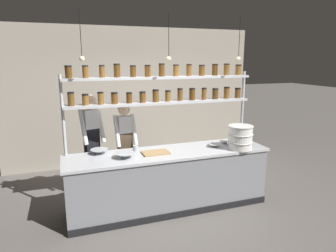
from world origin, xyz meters
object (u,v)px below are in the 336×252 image
Objects in this scene: prep_bowl_center_back at (125,155)px; chef_center at (125,143)px; prep_bowl_near_right at (99,152)px; container_stack at (240,137)px; cutting_board at (156,153)px; prep_bowl_near_left at (215,146)px; prep_bowl_center_front at (225,142)px; chef_left at (92,140)px; serving_cup_front at (136,149)px; spice_shelf_unit at (162,91)px.

chef_center is at bearing 78.64° from prep_bowl_center_back.
chef_center is 0.63m from prep_bowl_near_right.
container_stack reaches higher than cutting_board.
prep_bowl_center_front is at bearing 26.78° from prep_bowl_near_left.
prep_bowl_near_right is (0.06, -0.48, -0.07)m from chef_left.
chef_left is 4.56× the size of container_stack.
prep_bowl_center_front is 1.72× the size of serving_cup_front.
serving_cup_front reaches higher than prep_bowl_near_left.
spice_shelf_unit is at bearing -34.86° from chef_left.
container_stack is at bearing -9.41° from cutting_board.
prep_bowl_center_front is (0.26, 0.13, -0.00)m from prep_bowl_near_left.
cutting_board is (-0.23, -0.35, -0.88)m from spice_shelf_unit.
container_stack is 1.81m from prep_bowl_center_back.
prep_bowl_near_left is at bearing 2.51° from prep_bowl_center_back.
serving_cup_front is (-0.49, -0.17, -0.84)m from spice_shelf_unit.
serving_cup_front is at bearing 146.85° from cutting_board.
cutting_board is at bearing -69.23° from chef_center.
prep_bowl_center_front is (1.25, 0.14, 0.01)m from cutting_board.
chef_left reaches higher than cutting_board.
chef_left is 4.40× the size of cutting_board.
prep_bowl_near_right is at bearing -97.91° from chef_left.
prep_bowl_center_back is (-0.70, -0.41, -0.85)m from spice_shelf_unit.
chef_left is 0.54m from chef_center.
chef_center is 6.21× the size of prep_bowl_near_right.
prep_bowl_center_back is (-0.48, -0.06, 0.03)m from cutting_board.
spice_shelf_unit reaches higher than chef_left.
spice_shelf_unit reaches higher than prep_bowl_center_back.
prep_bowl_near_right is at bearing 167.34° from container_stack.
chef_center is 4.20× the size of container_stack.
container_stack is 1.35m from cutting_board.
cutting_board is 0.48m from prep_bowl_center_back.
spice_shelf_unit reaches higher than container_stack.
prep_bowl_center_front is (1.58, -0.54, 0.02)m from chef_center.
cutting_board is (-1.32, 0.22, -0.18)m from container_stack.
prep_bowl_center_front is 1.74m from prep_bowl_center_back.
cutting_board is at bearing -17.84° from prep_bowl_near_right.
chef_left reaches higher than prep_bowl_near_right.
chef_left is 1.09× the size of chef_center.
prep_bowl_near_right is at bearing -174.90° from spice_shelf_unit.
prep_bowl_near_left is 1.10× the size of prep_bowl_center_front.
cutting_board is at bearing -33.15° from serving_cup_front.
container_stack is at bearing -33.75° from chef_center.
prep_bowl_center_back is at bearing -173.56° from prep_bowl_center_front.
spice_shelf_unit is 1.42m from container_stack.
container_stack is at bearing -13.93° from serving_cup_front.
prep_bowl_near_right is at bearing 162.16° from cutting_board.
prep_bowl_near_left is 1.89× the size of serving_cup_front.
prep_bowl_near_right is (-2.05, 0.12, 0.01)m from prep_bowl_center_front.
cutting_board is (0.86, -0.73, -0.09)m from chef_left.
spice_shelf_unit is at bearing 152.56° from container_stack.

